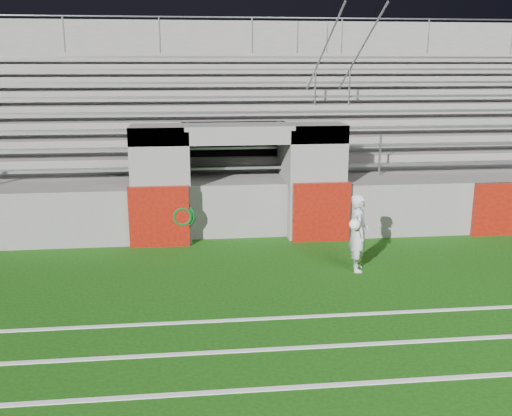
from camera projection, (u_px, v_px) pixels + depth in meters
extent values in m
plane|color=#13430B|center=(256.00, 294.00, 9.93)|extent=(90.00, 90.00, 0.00)
cube|color=white|center=(283.00, 388.00, 7.04)|extent=(28.00, 0.09, 0.01)
cube|color=white|center=(272.00, 349.00, 8.00)|extent=(28.00, 0.09, 0.01)
cube|color=white|center=(263.00, 319.00, 8.97)|extent=(28.00, 0.09, 0.01)
cube|color=slate|center=(159.00, 183.00, 12.80)|extent=(1.20, 1.00, 2.60)
cube|color=slate|center=(317.00, 180.00, 13.18)|extent=(1.20, 1.00, 2.60)
cube|color=black|center=(234.00, 171.00, 14.64)|extent=(2.60, 0.20, 2.50)
cube|color=slate|center=(189.00, 180.00, 13.46)|extent=(0.10, 2.20, 2.50)
cube|color=slate|center=(285.00, 178.00, 13.70)|extent=(0.10, 2.20, 2.50)
cube|color=slate|center=(239.00, 133.00, 12.72)|extent=(4.80, 1.00, 0.40)
cube|color=slate|center=(228.00, 161.00, 16.74)|extent=(26.00, 8.00, 0.20)
cube|color=slate|center=(229.00, 182.00, 16.89)|extent=(26.00, 8.00, 1.05)
cube|color=#620F08|center=(159.00, 217.00, 12.41)|extent=(1.30, 0.15, 1.35)
cube|color=#620F08|center=(321.00, 212.00, 12.80)|extent=(1.30, 0.15, 1.35)
cube|color=gray|center=(236.00, 167.00, 13.84)|extent=(23.00, 0.28, 0.06)
cube|color=slate|center=(233.00, 163.00, 14.67)|extent=(24.00, 0.75, 0.38)
cube|color=gray|center=(234.00, 147.00, 14.47)|extent=(23.00, 0.28, 0.06)
cube|color=slate|center=(231.00, 151.00, 15.34)|extent=(24.00, 0.75, 0.76)
cube|color=gray|center=(231.00, 129.00, 15.10)|extent=(23.00, 0.28, 0.06)
cube|color=slate|center=(229.00, 141.00, 16.02)|extent=(24.00, 0.75, 1.14)
cube|color=gray|center=(229.00, 113.00, 15.73)|extent=(23.00, 0.28, 0.06)
cube|color=slate|center=(228.00, 131.00, 16.70)|extent=(24.00, 0.75, 1.52)
cube|color=gray|center=(228.00, 97.00, 16.36)|extent=(23.00, 0.28, 0.06)
cube|color=slate|center=(226.00, 122.00, 17.37)|extent=(24.00, 0.75, 1.90)
cube|color=gray|center=(226.00, 83.00, 16.99)|extent=(23.00, 0.28, 0.06)
cube|color=slate|center=(225.00, 114.00, 18.05)|extent=(24.00, 0.75, 2.28)
cube|color=gray|center=(224.00, 70.00, 17.62)|extent=(23.00, 0.28, 0.06)
cube|color=slate|center=(223.00, 106.00, 18.73)|extent=(24.00, 0.75, 2.66)
cube|color=gray|center=(223.00, 57.00, 18.25)|extent=(23.00, 0.28, 0.06)
cube|color=slate|center=(222.00, 103.00, 19.36)|extent=(26.00, 0.60, 5.29)
cylinder|color=#A5A8AD|center=(340.00, 156.00, 13.77)|extent=(0.05, 0.05, 1.00)
cylinder|color=#A5A8AD|center=(315.00, 87.00, 16.30)|extent=(0.05, 0.05, 1.00)
cylinder|color=#A5A8AD|center=(297.00, 37.00, 18.82)|extent=(0.05, 0.05, 1.00)
cylinder|color=#A5A8AD|center=(316.00, 69.00, 16.17)|extent=(0.05, 6.02, 3.08)
cylinder|color=#A5A8AD|center=(380.00, 155.00, 13.88)|extent=(0.05, 0.05, 1.00)
cylinder|color=#A5A8AD|center=(349.00, 87.00, 16.40)|extent=(0.05, 0.05, 1.00)
cylinder|color=#A5A8AD|center=(327.00, 37.00, 18.92)|extent=(0.05, 0.05, 1.00)
cylinder|color=#A5A8AD|center=(350.00, 69.00, 16.28)|extent=(0.05, 6.02, 3.08)
cylinder|color=#A5A8AD|center=(64.00, 34.00, 18.00)|extent=(0.05, 0.05, 1.10)
cylinder|color=#A5A8AD|center=(160.00, 34.00, 18.32)|extent=(0.05, 0.05, 1.10)
cylinder|color=#A5A8AD|center=(252.00, 35.00, 18.64)|extent=(0.05, 0.05, 1.10)
cylinder|color=#A5A8AD|center=(342.00, 36.00, 18.97)|extent=(0.05, 0.05, 1.10)
cylinder|color=#A5A8AD|center=(428.00, 36.00, 19.29)|extent=(0.05, 0.05, 1.10)
cylinder|color=#A5A8AD|center=(512.00, 36.00, 19.61)|extent=(0.05, 0.05, 1.10)
cylinder|color=#A5A8AD|center=(221.00, 17.00, 18.40)|extent=(24.00, 0.05, 0.05)
imported|color=#B7BBC1|center=(359.00, 232.00, 10.95)|extent=(0.46, 0.61, 1.52)
sphere|color=white|center=(355.00, 224.00, 10.65)|extent=(0.22, 0.22, 0.22)
torus|color=#0D451C|center=(183.00, 216.00, 12.47)|extent=(0.58, 0.11, 0.58)
torus|color=#0D4315|center=(183.00, 217.00, 12.43)|extent=(0.44, 0.08, 0.44)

